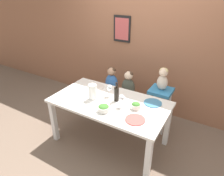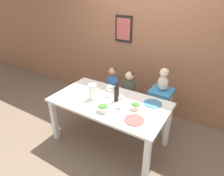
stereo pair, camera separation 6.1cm
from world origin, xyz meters
name	(u,v)px [view 1 (the left image)]	position (x,y,z in m)	size (l,w,h in m)	color
ground_plane	(110,141)	(0.00, 0.00, 0.00)	(14.00, 14.00, 0.00)	#705B4C
wall_back	(146,40)	(0.00, 1.24, 1.35)	(10.00, 0.09, 2.70)	#8E5B42
dining_table	(110,107)	(0.00, 0.00, 0.64)	(1.65, 0.90, 0.74)	white
chair_far_left	(112,95)	(-0.38, 0.70, 0.39)	(0.40, 0.40, 0.46)	silver
chair_far_center	(128,100)	(-0.05, 0.70, 0.39)	(0.40, 0.40, 0.46)	silver
chair_right_highchair	(160,99)	(0.52, 0.70, 0.58)	(0.34, 0.34, 0.75)	silver
person_child_left	(112,80)	(-0.38, 0.70, 0.70)	(0.24, 0.18, 0.48)	#3366B2
person_child_center	(128,84)	(-0.05, 0.70, 0.70)	(0.24, 0.18, 0.48)	#3D4238
person_baby_right	(163,78)	(0.52, 0.70, 0.95)	(0.17, 0.14, 0.36)	beige
wine_bottle	(116,94)	(0.08, 0.06, 0.85)	(0.07, 0.07, 0.28)	black
paper_towel_roll	(93,92)	(-0.24, -0.07, 0.85)	(0.12, 0.12, 0.23)	white
wine_glass_near	(122,98)	(0.21, -0.04, 0.87)	(0.08, 0.08, 0.18)	white
wine_glass_far	(109,88)	(-0.08, 0.13, 0.87)	(0.08, 0.08, 0.18)	white
salad_bowl_large	(104,108)	(0.06, -0.26, 0.79)	(0.16, 0.16, 0.09)	silver
salad_bowl_small	(136,106)	(0.40, 0.01, 0.79)	(0.13, 0.13, 0.09)	silver
dinner_plate_front_left	(68,99)	(-0.54, -0.26, 0.75)	(0.25, 0.25, 0.01)	silver
dinner_plate_back_left	(97,87)	(-0.41, 0.27, 0.75)	(0.25, 0.25, 0.01)	silver
dinner_plate_back_right	(153,103)	(0.55, 0.26, 0.75)	(0.25, 0.25, 0.01)	teal
dinner_plate_front_right	(135,120)	(0.50, -0.22, 0.75)	(0.25, 0.25, 0.01)	#D14C47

